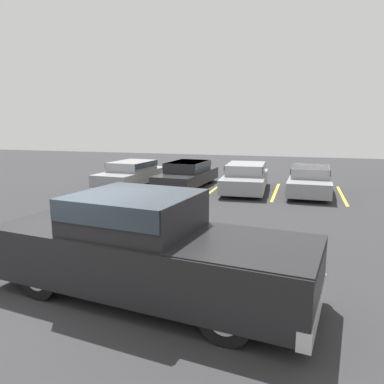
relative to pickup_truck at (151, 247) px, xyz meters
name	(u,v)px	position (x,y,z in m)	size (l,w,h in m)	color
ground_plane	(72,295)	(-1.42, -0.40, -0.93)	(60.00, 60.00, 0.00)	#2D2D30
stall_stripe_a	(108,183)	(-7.07, 11.24, -0.93)	(0.12, 4.60, 0.01)	yellow
stall_stripe_b	(159,186)	(-4.23, 11.24, -0.93)	(0.12, 4.60, 0.01)	yellow
stall_stripe_c	(215,189)	(-1.39, 11.24, -0.93)	(0.12, 4.60, 0.01)	yellow
stall_stripe_d	(275,192)	(1.45, 11.24, -0.93)	(0.12, 4.60, 0.01)	yellow
stall_stripe_e	(342,195)	(4.30, 11.24, -0.93)	(0.12, 4.60, 0.01)	yellow
pickup_truck	(151,247)	(0.00, 0.00, 0.00)	(6.11, 2.85, 1.89)	black
parked_sedan_a	(132,172)	(-5.65, 11.11, -0.29)	(2.20, 4.66, 1.21)	gray
parked_sedan_b	(187,173)	(-2.85, 11.51, -0.27)	(2.12, 4.80, 1.23)	#232326
parked_sedan_c	(246,176)	(0.07, 11.16, -0.26)	(2.06, 4.67, 1.26)	gray
parked_sedan_d	(310,179)	(2.93, 11.30, -0.29)	(1.90, 4.69, 1.21)	gray
wheel_stop_curb	(176,177)	(-4.35, 14.13, -0.86)	(1.83, 0.20, 0.14)	#B7B2A8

